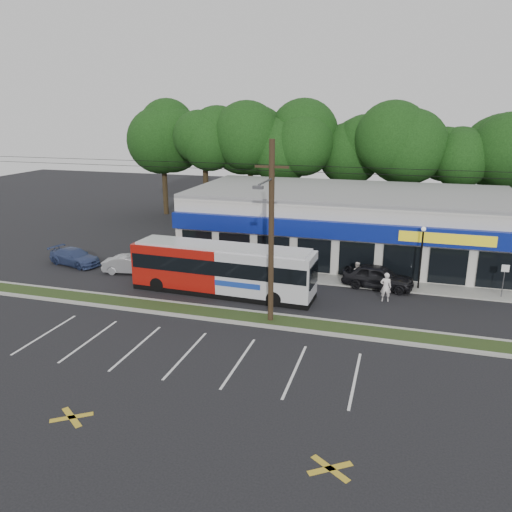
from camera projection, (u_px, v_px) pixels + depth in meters
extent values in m
plane|color=black|center=(214.00, 322.00, 27.89)|extent=(120.00, 120.00, 0.00)
cube|color=#263515|center=(220.00, 314.00, 28.79)|extent=(40.00, 1.60, 0.12)
cube|color=#9E9E93|center=(215.00, 320.00, 28.00)|extent=(40.00, 0.25, 0.14)
cube|color=#9E9E93|center=(225.00, 309.00, 29.57)|extent=(40.00, 0.25, 0.14)
cube|color=#9E9E93|center=(328.00, 279.00, 34.77)|extent=(32.00, 2.20, 0.10)
cube|color=#BAB7AD|center=(348.00, 224.00, 40.38)|extent=(25.00, 12.00, 5.00)
cube|color=navy|center=(339.00, 231.00, 34.38)|extent=(25.00, 0.50, 1.20)
cube|color=black|center=(338.00, 258.00, 35.12)|extent=(24.00, 0.12, 2.40)
cube|color=yellow|center=(447.00, 239.00, 32.21)|extent=(6.00, 0.06, 0.70)
cube|color=gray|center=(350.00, 192.00, 39.64)|extent=(25.00, 12.00, 0.30)
cylinder|color=black|center=(271.00, 235.00, 26.57)|extent=(0.30, 0.30, 10.00)
cube|color=black|center=(272.00, 167.00, 25.56)|extent=(1.80, 0.12, 0.12)
cylinder|color=#59595E|center=(266.00, 182.00, 24.62)|extent=(0.10, 2.40, 0.10)
cube|color=#59595E|center=(258.00, 187.00, 23.46)|extent=(0.50, 0.25, 0.15)
cylinder|color=black|center=(217.00, 163.00, 26.35)|extent=(50.00, 0.02, 0.02)
cylinder|color=black|center=(217.00, 169.00, 26.44)|extent=(50.00, 0.02, 0.02)
cylinder|color=black|center=(421.00, 260.00, 32.39)|extent=(0.12, 0.12, 4.00)
sphere|color=silver|center=(424.00, 229.00, 31.80)|extent=(0.30, 0.30, 0.30)
cylinder|color=#59595E|center=(503.00, 282.00, 31.09)|extent=(0.06, 0.06, 2.20)
cube|color=white|center=(505.00, 268.00, 30.79)|extent=(0.45, 0.04, 0.45)
cylinder|color=black|center=(164.00, 190.00, 55.38)|extent=(0.56, 0.56, 5.72)
sphere|color=black|center=(161.00, 138.00, 53.80)|extent=(6.76, 6.76, 6.76)
cylinder|color=black|center=(206.00, 192.00, 54.00)|extent=(0.56, 0.56, 5.72)
sphere|color=black|center=(204.00, 139.00, 52.43)|extent=(6.76, 6.76, 6.76)
cylinder|color=black|center=(250.00, 194.00, 52.63)|extent=(0.56, 0.56, 5.72)
sphere|color=black|center=(250.00, 140.00, 51.06)|extent=(6.76, 6.76, 6.76)
cylinder|color=black|center=(296.00, 196.00, 51.26)|extent=(0.56, 0.56, 5.72)
sphere|color=black|center=(297.00, 141.00, 49.68)|extent=(6.76, 6.76, 6.76)
cylinder|color=black|center=(345.00, 199.00, 49.89)|extent=(0.56, 0.56, 5.72)
sphere|color=black|center=(348.00, 142.00, 48.31)|extent=(6.76, 6.76, 6.76)
cylinder|color=black|center=(397.00, 201.00, 48.51)|extent=(0.56, 0.56, 5.72)
sphere|color=black|center=(401.00, 143.00, 46.94)|extent=(6.76, 6.76, 6.76)
cylinder|color=black|center=(451.00, 204.00, 47.14)|extent=(0.56, 0.56, 5.72)
sphere|color=black|center=(458.00, 143.00, 45.57)|extent=(6.76, 6.76, 6.76)
cylinder|color=black|center=(509.00, 207.00, 45.77)|extent=(0.56, 0.56, 5.72)
cube|color=#9C120C|center=(181.00, 263.00, 32.78)|extent=(6.01, 2.70, 2.71)
cube|color=silver|center=(266.00, 273.00, 30.94)|extent=(6.01, 2.70, 2.71)
cube|color=black|center=(223.00, 290.00, 32.28)|extent=(11.93, 2.88, 0.35)
cube|color=black|center=(222.00, 263.00, 31.77)|extent=(11.70, 2.98, 0.94)
cube|color=black|center=(314.00, 275.00, 29.96)|extent=(0.14, 2.10, 1.38)
cube|color=#193899|center=(237.00, 285.00, 30.42)|extent=(2.96, 0.15, 0.35)
cube|color=silver|center=(222.00, 247.00, 31.46)|extent=(11.33, 2.66, 0.18)
cylinder|color=black|center=(157.00, 284.00, 32.48)|extent=(0.96, 0.31, 0.95)
cylinder|color=black|center=(174.00, 274.00, 34.50)|extent=(0.96, 0.31, 0.95)
cylinder|color=black|center=(274.00, 299.00, 30.02)|extent=(0.96, 0.31, 0.95)
cylinder|color=black|center=(284.00, 287.00, 32.04)|extent=(0.96, 0.31, 0.95)
imported|color=black|center=(378.00, 277.00, 33.03)|extent=(4.84, 2.42, 1.58)
imported|color=#929598|center=(130.00, 264.00, 36.11)|extent=(4.07, 2.08, 1.28)
imported|color=navy|center=(75.00, 257.00, 38.01)|extent=(4.68, 2.78, 1.27)
imported|color=white|center=(386.00, 287.00, 30.67)|extent=(0.73, 0.53, 1.86)
imported|color=beige|center=(356.00, 274.00, 33.55)|extent=(0.81, 0.64, 1.64)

